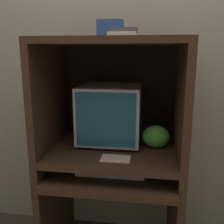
{
  "coord_description": "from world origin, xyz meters",
  "views": [
    {
      "loc": [
        0.21,
        -1.21,
        1.38
      ],
      "look_at": [
        -0.01,
        0.31,
        1.02
      ],
      "focal_mm": 42.0,
      "sensor_mm": 36.0,
      "label": 1
    }
  ],
  "objects_px": {
    "crt_monitor": "(110,113)",
    "keyboard": "(111,171)",
    "snack_bag": "(156,137)",
    "storage_box": "(110,29)",
    "mouse": "(155,173)",
    "book_stack": "(123,33)"
  },
  "relations": [
    {
      "from": "snack_bag",
      "to": "storage_box",
      "type": "bearing_deg",
      "value": -165.42
    },
    {
      "from": "crt_monitor",
      "to": "keyboard",
      "type": "relative_size",
      "value": 0.97
    },
    {
      "from": "crt_monitor",
      "to": "snack_bag",
      "type": "xyz_separation_m",
      "value": [
        0.29,
        -0.05,
        -0.12
      ]
    },
    {
      "from": "storage_box",
      "to": "crt_monitor",
      "type": "bearing_deg",
      "value": 99.64
    },
    {
      "from": "mouse",
      "to": "snack_bag",
      "type": "bearing_deg",
      "value": 89.14
    },
    {
      "from": "snack_bag",
      "to": "storage_box",
      "type": "xyz_separation_m",
      "value": [
        -0.27,
        -0.07,
        0.63
      ]
    },
    {
      "from": "snack_bag",
      "to": "book_stack",
      "type": "xyz_separation_m",
      "value": [
        -0.2,
        -0.11,
        0.61
      ]
    },
    {
      "from": "keyboard",
      "to": "snack_bag",
      "type": "xyz_separation_m",
      "value": [
        0.26,
        0.15,
        0.18
      ]
    },
    {
      "from": "crt_monitor",
      "to": "mouse",
      "type": "distance_m",
      "value": 0.46
    },
    {
      "from": "crt_monitor",
      "to": "mouse",
      "type": "bearing_deg",
      "value": -34.22
    },
    {
      "from": "keyboard",
      "to": "snack_bag",
      "type": "height_order",
      "value": "snack_bag"
    },
    {
      "from": "crt_monitor",
      "to": "keyboard",
      "type": "xyz_separation_m",
      "value": [
        0.03,
        -0.21,
        -0.3
      ]
    },
    {
      "from": "keyboard",
      "to": "storage_box",
      "type": "height_order",
      "value": "storage_box"
    },
    {
      "from": "crt_monitor",
      "to": "keyboard",
      "type": "distance_m",
      "value": 0.37
    },
    {
      "from": "storage_box",
      "to": "book_stack",
      "type": "bearing_deg",
      "value": -29.34
    },
    {
      "from": "mouse",
      "to": "storage_box",
      "type": "height_order",
      "value": "storage_box"
    },
    {
      "from": "crt_monitor",
      "to": "book_stack",
      "type": "height_order",
      "value": "book_stack"
    },
    {
      "from": "snack_bag",
      "to": "storage_box",
      "type": "relative_size",
      "value": 1.24
    },
    {
      "from": "mouse",
      "to": "storage_box",
      "type": "bearing_deg",
      "value": 164.54
    },
    {
      "from": "crt_monitor",
      "to": "keyboard",
      "type": "bearing_deg",
      "value": -80.74
    },
    {
      "from": "snack_bag",
      "to": "keyboard",
      "type": "bearing_deg",
      "value": -149.06
    },
    {
      "from": "crt_monitor",
      "to": "snack_bag",
      "type": "distance_m",
      "value": 0.32
    }
  ]
}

